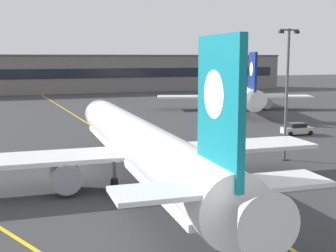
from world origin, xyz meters
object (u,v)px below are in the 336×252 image
airliner_foreground (141,145)px  apron_lamp_post (287,93)px  service_car_third (297,129)px  airliner_background (235,93)px  safety_cone_by_nose_gear (115,147)px

airliner_foreground → apron_lamp_post: size_ratio=3.10×
apron_lamp_post → service_car_third: size_ratio=3.11×
airliner_foreground → airliner_background: airliner_foreground is taller
airliner_foreground → safety_cone_by_nose_gear: size_ratio=75.45×
airliner_foreground → service_car_third: airliner_foreground is taller
service_car_third → safety_cone_by_nose_gear: bearing=-176.7°
service_car_third → airliner_foreground: bearing=-148.5°
airliner_background → apron_lamp_post: (-17.07, -42.61, 3.71)m
safety_cone_by_nose_gear → airliner_foreground: bearing=-95.4°
apron_lamp_post → safety_cone_by_nose_gear: apron_lamp_post is taller
apron_lamp_post → airliner_foreground: bearing=-166.5°
airliner_foreground → safety_cone_by_nose_gear: airliner_foreground is taller
apron_lamp_post → safety_cone_by_nose_gear: (-15.22, 11.25, -6.74)m
airliner_background → airliner_foreground: bearing=-125.9°
airliner_background → apron_lamp_post: 46.05m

